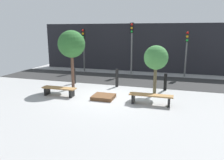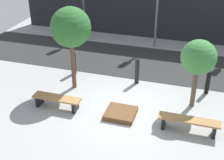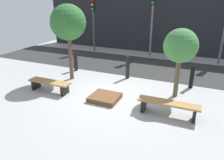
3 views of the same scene
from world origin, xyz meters
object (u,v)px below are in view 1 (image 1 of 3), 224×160
(tree_behind_right_bench, at_px, (156,58))
(bollard_far_left, at_px, (74,76))
(traffic_light_west, at_px, (84,42))
(planter_bed, at_px, (103,97))
(tree_behind_left_bench, at_px, (72,45))
(traffic_light_mid_east, at_px, (187,45))
(bollard_left, at_px, (117,78))
(bench_left, at_px, (59,90))
(bench_right, at_px, (151,97))
(bollard_center, at_px, (165,82))
(traffic_light_mid_west, at_px, (132,39))

(tree_behind_right_bench, height_order, bollard_far_left, tree_behind_right_bench)
(tree_behind_right_bench, distance_m, traffic_light_west, 8.24)
(planter_bed, distance_m, bollard_far_left, 3.80)
(tree_behind_left_bench, xyz_separation_m, traffic_light_mid_east, (6.33, 5.25, -0.26))
(bollard_left, bearing_deg, planter_bed, -90.00)
(bollard_far_left, xyz_separation_m, traffic_light_west, (-1.13, 4.15, 1.91))
(tree_behind_left_bench, height_order, bollard_far_left, tree_behind_left_bench)
(bench_left, xyz_separation_m, bench_right, (4.72, 0.00, 0.02))
(bench_left, relative_size, traffic_light_mid_east, 0.55)
(bollard_center, height_order, traffic_light_mid_east, traffic_light_mid_east)
(bollard_left, bearing_deg, traffic_light_west, 133.74)
(bench_right, bearing_deg, bollard_left, 131.17)
(bench_left, relative_size, bench_right, 0.91)
(planter_bed, bearing_deg, traffic_light_mid_east, 59.11)
(planter_bed, height_order, tree_behind_left_bench, tree_behind_left_bench)
(bench_right, relative_size, bollard_left, 1.85)
(tree_behind_right_bench, xyz_separation_m, traffic_light_mid_east, (1.61, 5.25, 0.34))
(bench_right, height_order, bollard_far_left, bollard_far_left)
(bollard_left, relative_size, traffic_light_mid_west, 0.28)
(tree_behind_left_bench, bearing_deg, bench_left, -90.00)
(bench_left, bearing_deg, traffic_light_mid_west, 71.08)
(bollard_far_left, xyz_separation_m, bollard_center, (5.68, 0.00, -0.00))
(planter_bed, xyz_separation_m, bollard_left, (0.00, 2.49, 0.45))
(bollard_far_left, height_order, traffic_light_west, traffic_light_west)
(bollard_far_left, distance_m, bollard_left, 2.84)
(bollard_left, height_order, traffic_light_west, traffic_light_west)
(bollard_left, xyz_separation_m, traffic_light_mid_west, (0.00, 4.15, 2.14))
(planter_bed, height_order, traffic_light_mid_east, traffic_light_mid_east)
(bench_left, relative_size, traffic_light_mid_west, 0.46)
(traffic_light_mid_west, bearing_deg, tree_behind_left_bench, -114.21)
(bench_right, bearing_deg, tree_behind_right_bench, 89.87)
(bollard_far_left, xyz_separation_m, bollard_left, (2.84, 0.00, 0.05))
(planter_bed, relative_size, bollard_center, 1.09)
(bench_right, distance_m, bollard_far_left, 5.85)
(bench_left, bearing_deg, bollard_far_left, 100.19)
(tree_behind_right_bench, height_order, traffic_light_west, traffic_light_west)
(traffic_light_west, bearing_deg, planter_bed, -59.11)
(tree_behind_right_bench, relative_size, bollard_center, 2.69)
(traffic_light_mid_west, xyz_separation_m, traffic_light_mid_east, (3.97, -0.00, -0.39))
(planter_bed, height_order, bollard_left, bollard_left)
(tree_behind_right_bench, distance_m, bollard_left, 2.96)
(bollard_center, bearing_deg, tree_behind_left_bench, -168.04)
(tree_behind_left_bench, bearing_deg, bollard_center, 11.96)
(tree_behind_left_bench, bearing_deg, bollard_left, 25.00)
(bollard_left, bearing_deg, tree_behind_right_bench, -25.00)
(traffic_light_west, bearing_deg, traffic_light_mid_east, -0.00)
(tree_behind_right_bench, bearing_deg, tree_behind_left_bench, 180.00)
(planter_bed, distance_m, tree_behind_right_bench, 3.31)
(bollard_center, distance_m, traffic_light_mid_east, 4.67)
(tree_behind_right_bench, height_order, bollard_left, tree_behind_right_bench)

